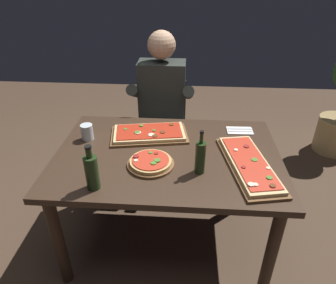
{
  "coord_description": "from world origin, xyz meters",
  "views": [
    {
      "loc": [
        0.12,
        -1.59,
        1.77
      ],
      "look_at": [
        0.0,
        0.05,
        0.79
      ],
      "focal_mm": 32.47,
      "sensor_mm": 36.0,
      "label": 1
    }
  ],
  "objects_px": {
    "dining_table": "(167,165)",
    "pizza_rectangular_left": "(249,164)",
    "pizza_round_far": "(151,163)",
    "wine_bottle_dark": "(92,171)",
    "oil_bottle_amber": "(200,157)",
    "tumbler_near_camera": "(87,132)",
    "pizza_rectangular_front": "(149,134)",
    "seated_diner": "(162,105)",
    "diner_chair": "(163,125)"
  },
  "relations": [
    {
      "from": "dining_table",
      "to": "pizza_rectangular_left",
      "type": "relative_size",
      "value": 2.14
    },
    {
      "from": "pizza_round_far",
      "to": "wine_bottle_dark",
      "type": "distance_m",
      "value": 0.36
    },
    {
      "from": "oil_bottle_amber",
      "to": "tumbler_near_camera",
      "type": "distance_m",
      "value": 0.81
    },
    {
      "from": "pizza_round_far",
      "to": "tumbler_near_camera",
      "type": "relative_size",
      "value": 2.58
    },
    {
      "from": "pizza_rectangular_front",
      "to": "seated_diner",
      "type": "relative_size",
      "value": 0.42
    },
    {
      "from": "pizza_round_far",
      "to": "dining_table",
      "type": "bearing_deg",
      "value": 58.0
    },
    {
      "from": "dining_table",
      "to": "wine_bottle_dark",
      "type": "xyz_separation_m",
      "value": [
        -0.36,
        -0.36,
        0.2
      ]
    },
    {
      "from": "oil_bottle_amber",
      "to": "pizza_rectangular_front",
      "type": "bearing_deg",
      "value": 130.79
    },
    {
      "from": "dining_table",
      "to": "diner_chair",
      "type": "relative_size",
      "value": 1.61
    },
    {
      "from": "wine_bottle_dark",
      "to": "dining_table",
      "type": "bearing_deg",
      "value": 44.94
    },
    {
      "from": "pizza_round_far",
      "to": "diner_chair",
      "type": "distance_m",
      "value": 1.03
    },
    {
      "from": "dining_table",
      "to": "pizza_rectangular_front",
      "type": "xyz_separation_m",
      "value": [
        -0.14,
        0.2,
        0.12
      ]
    },
    {
      "from": "tumbler_near_camera",
      "to": "diner_chair",
      "type": "relative_size",
      "value": 0.12
    },
    {
      "from": "pizza_rectangular_front",
      "to": "seated_diner",
      "type": "height_order",
      "value": "seated_diner"
    },
    {
      "from": "dining_table",
      "to": "pizza_rectangular_front",
      "type": "height_order",
      "value": "pizza_rectangular_front"
    },
    {
      "from": "wine_bottle_dark",
      "to": "diner_chair",
      "type": "height_order",
      "value": "wine_bottle_dark"
    },
    {
      "from": "wine_bottle_dark",
      "to": "seated_diner",
      "type": "distance_m",
      "value": 1.13
    },
    {
      "from": "tumbler_near_camera",
      "to": "diner_chair",
      "type": "bearing_deg",
      "value": 58.27
    },
    {
      "from": "wine_bottle_dark",
      "to": "seated_diner",
      "type": "xyz_separation_m",
      "value": [
        0.26,
        1.1,
        -0.1
      ]
    },
    {
      "from": "pizza_round_far",
      "to": "seated_diner",
      "type": "xyz_separation_m",
      "value": [
        -0.01,
        0.88,
        -0.02
      ]
    },
    {
      "from": "dining_table",
      "to": "seated_diner",
      "type": "bearing_deg",
      "value": 97.83
    },
    {
      "from": "pizza_round_far",
      "to": "diner_chair",
      "type": "bearing_deg",
      "value": 90.75
    },
    {
      "from": "tumbler_near_camera",
      "to": "seated_diner",
      "type": "distance_m",
      "value": 0.75
    },
    {
      "from": "dining_table",
      "to": "tumbler_near_camera",
      "type": "height_order",
      "value": "tumbler_near_camera"
    },
    {
      "from": "dining_table",
      "to": "tumbler_near_camera",
      "type": "xyz_separation_m",
      "value": [
        -0.55,
        0.13,
        0.15
      ]
    },
    {
      "from": "diner_chair",
      "to": "dining_table",
      "type": "bearing_deg",
      "value": -83.25
    },
    {
      "from": "wine_bottle_dark",
      "to": "oil_bottle_amber",
      "type": "bearing_deg",
      "value": 17.69
    },
    {
      "from": "pizza_rectangular_left",
      "to": "oil_bottle_amber",
      "type": "xyz_separation_m",
      "value": [
        -0.29,
        -0.07,
        0.08
      ]
    },
    {
      "from": "oil_bottle_amber",
      "to": "diner_chair",
      "type": "bearing_deg",
      "value": 105.94
    },
    {
      "from": "wine_bottle_dark",
      "to": "tumbler_near_camera",
      "type": "distance_m",
      "value": 0.53
    },
    {
      "from": "pizza_round_far",
      "to": "seated_diner",
      "type": "distance_m",
      "value": 0.88
    },
    {
      "from": "dining_table",
      "to": "pizza_rectangular_left",
      "type": "height_order",
      "value": "pizza_rectangular_left"
    },
    {
      "from": "pizza_rectangular_front",
      "to": "oil_bottle_amber",
      "type": "relative_size",
      "value": 2.08
    },
    {
      "from": "pizza_rectangular_left",
      "to": "diner_chair",
      "type": "bearing_deg",
      "value": 121.15
    },
    {
      "from": "pizza_rectangular_left",
      "to": "seated_diner",
      "type": "height_order",
      "value": "seated_diner"
    },
    {
      "from": "diner_chair",
      "to": "pizza_round_far",
      "type": "bearing_deg",
      "value": -89.25
    },
    {
      "from": "dining_table",
      "to": "wine_bottle_dark",
      "type": "height_order",
      "value": "wine_bottle_dark"
    },
    {
      "from": "pizza_rectangular_front",
      "to": "seated_diner",
      "type": "distance_m",
      "value": 0.53
    },
    {
      "from": "pizza_round_far",
      "to": "seated_diner",
      "type": "height_order",
      "value": "seated_diner"
    },
    {
      "from": "pizza_rectangular_left",
      "to": "oil_bottle_amber",
      "type": "distance_m",
      "value": 0.31
    },
    {
      "from": "pizza_rectangular_left",
      "to": "pizza_round_far",
      "type": "height_order",
      "value": "same"
    },
    {
      "from": "pizza_rectangular_left",
      "to": "diner_chair",
      "type": "distance_m",
      "value": 1.17
    },
    {
      "from": "pizza_rectangular_front",
      "to": "seated_diner",
      "type": "xyz_separation_m",
      "value": [
        0.04,
        0.53,
        -0.02
      ]
    },
    {
      "from": "pizza_round_far",
      "to": "oil_bottle_amber",
      "type": "height_order",
      "value": "oil_bottle_amber"
    },
    {
      "from": "seated_diner",
      "to": "wine_bottle_dark",
      "type": "bearing_deg",
      "value": -103.46
    },
    {
      "from": "diner_chair",
      "to": "wine_bottle_dark",
      "type": "bearing_deg",
      "value": -102.18
    },
    {
      "from": "pizza_rectangular_front",
      "to": "diner_chair",
      "type": "bearing_deg",
      "value": 86.61
    },
    {
      "from": "pizza_rectangular_left",
      "to": "tumbler_near_camera",
      "type": "xyz_separation_m",
      "value": [
        -1.03,
        0.25,
        0.03
      ]
    },
    {
      "from": "wine_bottle_dark",
      "to": "pizza_rectangular_left",
      "type": "bearing_deg",
      "value": 16.31
    },
    {
      "from": "dining_table",
      "to": "oil_bottle_amber",
      "type": "distance_m",
      "value": 0.33
    }
  ]
}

